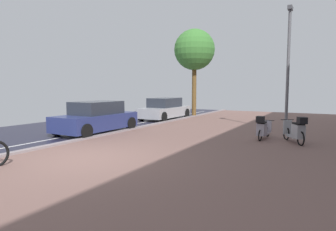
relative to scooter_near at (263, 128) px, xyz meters
name	(u,v)px	position (x,y,z in m)	size (l,w,h in m)	color
ground	(127,166)	(-2.40, -5.74, -0.47)	(21.00, 40.00, 0.13)	#212032
scooter_near	(263,128)	(0.00, 0.00, 0.00)	(0.52, 1.73, 0.99)	black
scooter_mid	(296,131)	(1.24, -0.25, 0.03)	(1.04, 1.58, 1.05)	black
parked_car_near	(96,118)	(-7.10, -1.82, 0.23)	(1.88, 4.06, 1.44)	navy
parked_car_far	(165,109)	(-7.24, 4.83, 0.21)	(1.80, 4.26, 1.40)	#A7A9AE
lamp_post	(288,63)	(0.50, 2.95, 2.79)	(0.20, 0.52, 5.82)	slate
street_tree	(194,50)	(-6.31, 7.45, 4.30)	(2.90, 2.90, 6.23)	brown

